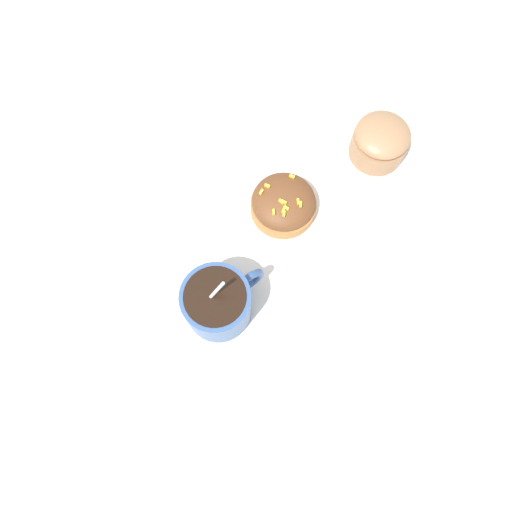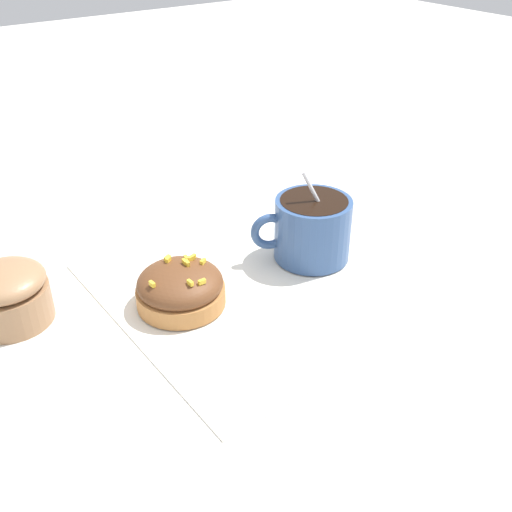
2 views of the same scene
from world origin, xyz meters
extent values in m
plane|color=silver|center=(0.00, 0.00, 0.00)|extent=(3.00, 3.00, 0.00)
cube|color=white|center=(0.00, 0.00, 0.00)|extent=(0.29, 0.30, 0.00)
cylinder|color=#335184|center=(-0.08, -0.01, 0.04)|extent=(0.08, 0.08, 0.07)
cylinder|color=black|center=(-0.08, -0.01, 0.06)|extent=(0.07, 0.07, 0.01)
torus|color=#335184|center=(-0.04, -0.03, 0.04)|extent=(0.04, 0.03, 0.04)
ellipsoid|color=silver|center=(-0.06, -0.02, 0.01)|extent=(0.03, 0.03, 0.01)
cylinder|color=silver|center=(-0.09, 0.00, 0.06)|extent=(0.04, 0.03, 0.09)
cylinder|color=#B2753D|center=(0.08, -0.01, 0.01)|extent=(0.09, 0.09, 0.02)
ellipsoid|color=brown|center=(0.08, -0.01, 0.03)|extent=(0.08, 0.08, 0.03)
cube|color=yellow|center=(0.05, -0.01, 0.04)|extent=(0.01, 0.01, 0.00)
cube|color=yellow|center=(0.08, -0.03, 0.04)|extent=(0.01, 0.01, 0.00)
cube|color=yellow|center=(0.06, -0.02, 0.04)|extent=(0.01, 0.01, 0.00)
cube|color=yellow|center=(0.11, -0.01, 0.04)|extent=(0.00, 0.01, 0.00)
cube|color=yellow|center=(0.07, -0.02, 0.04)|extent=(0.00, 0.01, 0.00)
cube|color=yellow|center=(0.07, -0.02, 0.04)|extent=(0.00, 0.01, 0.00)
cube|color=yellow|center=(0.08, -0.04, 0.04)|extent=(0.01, 0.01, 0.00)
cube|color=yellow|center=(0.08, 0.01, 0.04)|extent=(0.00, 0.01, 0.00)
cube|color=yellow|center=(0.07, -0.01, 0.04)|extent=(0.00, 0.01, 0.00)
cube|color=yellow|center=(0.06, -0.02, 0.04)|extent=(0.01, 0.00, 0.00)
cube|color=yellow|center=(0.07, 0.01, 0.04)|extent=(0.01, 0.00, 0.00)
cylinder|color=#99704C|center=(0.22, -0.09, 0.02)|extent=(0.07, 0.07, 0.04)
ellipsoid|color=#99704C|center=(0.22, -0.09, 0.04)|extent=(0.07, 0.07, 0.03)
camera|label=1|loc=(-0.18, -0.11, 0.60)|focal=35.00mm
camera|label=2|loc=(0.29, 0.41, 0.34)|focal=42.00mm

